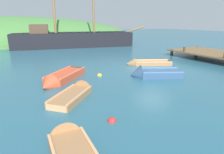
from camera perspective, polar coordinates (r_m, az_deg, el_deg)
name	(u,v)px	position (r m, az deg, el deg)	size (l,w,h in m)	color
ground_plane	(153,69)	(14.64, 12.15, 2.21)	(120.00, 120.00, 0.00)	#285B70
dock	(217,54)	(20.45, 28.48, 6.06)	(4.71, 7.83, 1.69)	brown
shore_hill	(0,41)	(39.83, -30.15, 9.08)	(52.65, 24.11, 8.64)	#477F3D
sailing_ship	(73,41)	(27.87, -11.41, 10.26)	(18.52, 7.67, 12.10)	black
rowboat_outer_right	(76,94)	(9.44, -10.47, -4.97)	(2.94, 2.84, 0.97)	#9E7047
rowboat_portside	(152,74)	(12.68, 11.79, 0.74)	(3.43, 2.62, 1.22)	#335175
rowboat_outer_left	(146,64)	(16.02, 9.88, 3.87)	(3.68, 2.56, 0.95)	#9E7047
rowboat_center	(61,79)	(11.82, -14.86, -0.59)	(3.58, 3.40, 1.08)	#C64C2D
rowboat_near_dock	(72,152)	(5.64, -11.80, -20.88)	(1.29, 3.43, 0.98)	#9E7047
buoy_red	(112,121)	(7.08, -0.04, -12.94)	(0.32, 0.32, 0.32)	red
buoy_yellow	(100,76)	(12.71, -3.70, 0.42)	(0.31, 0.31, 0.31)	yellow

